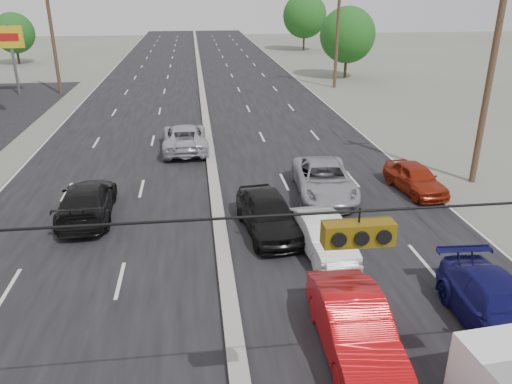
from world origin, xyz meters
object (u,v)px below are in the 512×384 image
(tree_right_mid, at_px, (348,35))
(red_sedan, at_px, (354,328))
(utility_pole_right_c, at_px, (338,31))
(utility_pole_right_b, at_px, (490,75))
(queue_car_c, at_px, (324,180))
(oncoming_near, at_px, (87,201))
(tree_right_far, at_px, (305,16))
(queue_car_d, at_px, (500,310))
(queue_car_a, at_px, (268,214))
(utility_pole_left_c, at_px, (52,34))
(pole_sign_far, at_px, (11,43))
(queue_car_e, at_px, (415,178))
(oncoming_far, at_px, (185,138))
(queue_car_b, at_px, (323,236))
(tree_left_far, at_px, (14,33))

(tree_right_mid, height_order, red_sedan, tree_right_mid)
(utility_pole_right_c, bearing_deg, utility_pole_right_b, -90.00)
(queue_car_c, height_order, oncoming_near, queue_car_c)
(tree_right_far, height_order, queue_car_d, tree_right_far)
(tree_right_far, bearing_deg, queue_car_a, -103.47)
(utility_pole_left_c, relative_size, utility_pole_right_c, 1.00)
(red_sedan, bearing_deg, queue_car_d, 5.15)
(pole_sign_far, distance_m, queue_car_e, 36.30)
(queue_car_d, xyz_separation_m, oncoming_far, (-8.54, 17.76, 0.04))
(utility_pole_right_b, distance_m, tree_right_mid, 30.11)
(utility_pole_left_c, distance_m, utility_pole_right_c, 25.00)
(oncoming_far, bearing_deg, queue_car_a, 104.72)
(tree_right_mid, height_order, queue_car_d, tree_right_mid)
(queue_car_b, bearing_deg, queue_car_e, 36.72)
(pole_sign_far, height_order, tree_left_far, tree_left_far)
(tree_left_far, xyz_separation_m, queue_car_b, (25.50, -51.01, -3.06))
(tree_left_far, xyz_separation_m, queue_car_d, (29.14, -55.92, -3.01))
(tree_left_far, bearing_deg, oncoming_near, -70.38)
(utility_pole_left_c, height_order, queue_car_e, utility_pole_left_c)
(tree_left_far, relative_size, queue_car_e, 1.58)
(queue_car_c, relative_size, oncoming_near, 1.07)
(utility_pole_left_c, xyz_separation_m, utility_pole_right_c, (25.00, 0.00, 0.00))
(tree_right_far, xyz_separation_m, queue_car_b, (-12.50, -61.01, -4.30))
(utility_pole_right_c, bearing_deg, tree_left_far, 149.90)
(utility_pole_left_c, xyz_separation_m, queue_car_e, (21.63, -25.93, -4.45))
(utility_pole_left_c, height_order, red_sedan, utility_pole_left_c)
(tree_left_far, height_order, queue_car_c, tree_left_far)
(utility_pole_right_b, bearing_deg, oncoming_far, 153.80)
(red_sedan, bearing_deg, tree_right_mid, 74.90)
(tree_right_mid, distance_m, queue_car_b, 37.98)
(oncoming_near, height_order, oncoming_far, oncoming_far)
(pole_sign_far, height_order, queue_car_a, pole_sign_far)
(utility_pole_left_c, xyz_separation_m, tree_left_far, (-9.50, 20.00, -1.39))
(tree_left_far, distance_m, tree_right_mid, 39.93)
(oncoming_near, bearing_deg, utility_pole_right_c, -126.27)
(tree_left_far, height_order, oncoming_near, tree_left_far)
(tree_left_far, bearing_deg, utility_pole_left_c, -64.59)
(queue_car_b, xyz_separation_m, queue_car_c, (1.37, 5.17, 0.09))
(utility_pole_right_b, bearing_deg, tree_left_far, 127.48)
(red_sedan, height_order, oncoming_far, red_sedan)
(queue_car_d, bearing_deg, queue_car_a, 131.02)
(red_sedan, bearing_deg, queue_car_a, 100.60)
(queue_car_a, distance_m, queue_car_b, 2.48)
(red_sedan, bearing_deg, utility_pole_left_c, 114.30)
(queue_car_a, bearing_deg, tree_right_mid, 62.19)
(pole_sign_far, xyz_separation_m, queue_car_b, (19.50, -31.01, -3.75))
(utility_pole_right_b, height_order, tree_left_far, utility_pole_right_b)
(queue_car_a, height_order, queue_car_e, queue_car_a)
(utility_pole_right_b, height_order, utility_pole_right_c, same)
(oncoming_far, bearing_deg, queue_car_b, 109.28)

